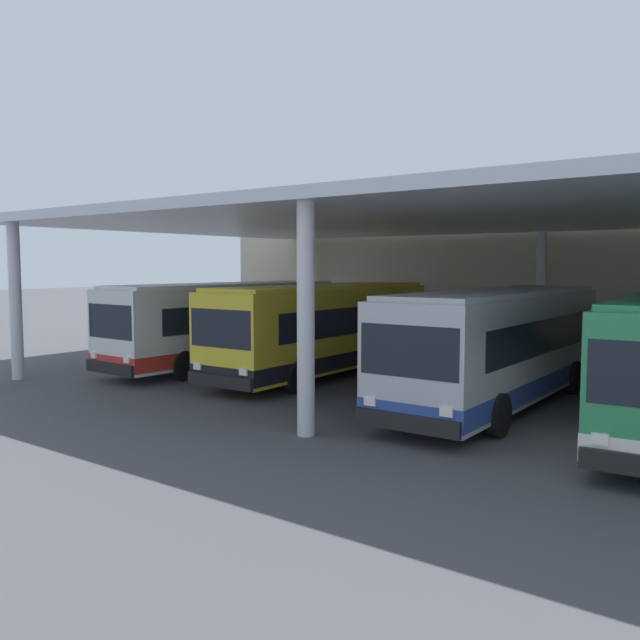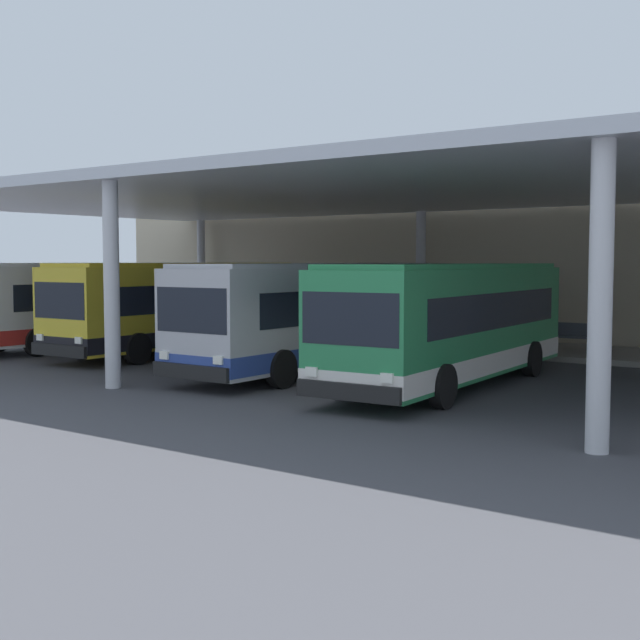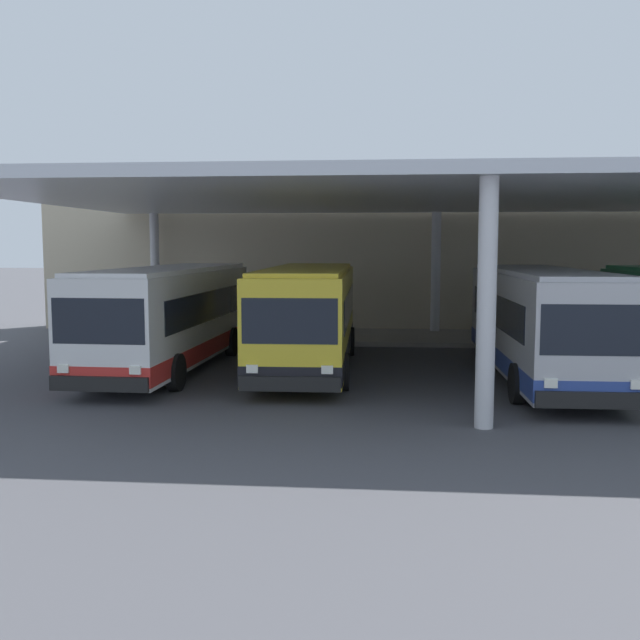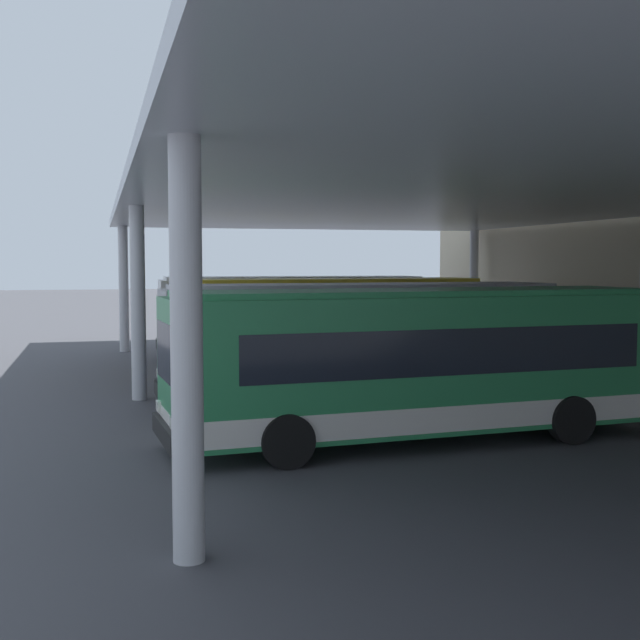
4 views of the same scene
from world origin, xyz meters
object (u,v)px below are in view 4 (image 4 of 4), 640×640
bus_second_bay (334,322)px  bus_middle_bay (363,341)px  bus_far_bay (420,363)px  bus_nearest_bay (293,315)px

bus_second_bay → bus_middle_bay: size_ratio=1.00×
bus_middle_bay → bus_far_bay: (4.55, -0.30, 0.00)m
bus_far_bay → bus_nearest_bay: bearing=176.1°
bus_middle_bay → bus_second_bay: bearing=170.0°
bus_nearest_bay → bus_second_bay: same height
bus_nearest_bay → bus_second_bay: size_ratio=1.00×
bus_second_bay → bus_far_bay: bearing=-7.5°
bus_second_bay → bus_far_bay: (11.32, -1.50, 0.00)m
bus_middle_bay → bus_far_bay: 4.56m
bus_nearest_bay → bus_far_bay: 15.61m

